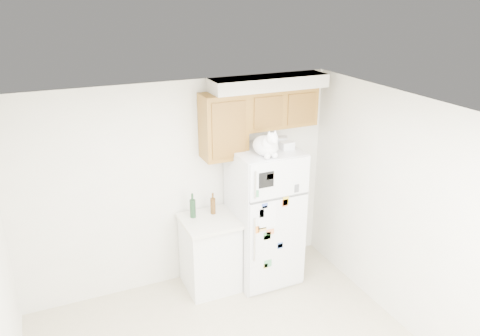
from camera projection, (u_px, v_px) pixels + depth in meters
room_shell at (252, 214)px, 3.92m from camera, size 3.84×4.04×2.52m
refrigerator at (264, 216)px, 5.68m from camera, size 0.76×0.78×1.70m
base_counter at (210, 253)px, 5.63m from camera, size 0.64×0.64×0.92m
cat at (267, 145)px, 5.15m from camera, size 0.32×0.47×0.33m
storage_box_back at (280, 141)px, 5.52m from camera, size 0.22×0.19×0.10m
storage_box_front at (287, 146)px, 5.38m from camera, size 0.15×0.12×0.09m
bottle_green at (193, 205)px, 5.45m from camera, size 0.07×0.07×0.30m
bottle_amber at (213, 203)px, 5.54m from camera, size 0.06×0.06×0.27m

